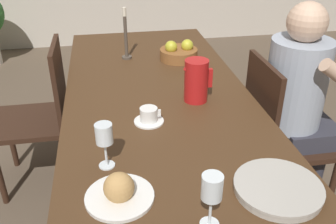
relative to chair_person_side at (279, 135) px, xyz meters
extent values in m
plane|color=brown|center=(-0.64, 0.10, -0.48)|extent=(20.00, 20.00, 0.00)
cube|color=#472D19|center=(-0.64, 0.10, 0.24)|extent=(0.90, 2.03, 0.03)
cylinder|color=brown|center=(-1.03, 1.06, -0.12)|extent=(0.07, 0.07, 0.71)
cylinder|color=brown|center=(-0.25, 1.06, -0.12)|extent=(0.07, 0.07, 0.71)
cylinder|color=#331E14|center=(0.26, 0.19, -0.27)|extent=(0.04, 0.04, 0.41)
cylinder|color=#331E14|center=(0.26, -0.18, -0.27)|extent=(0.04, 0.04, 0.41)
cylinder|color=#331E14|center=(-0.11, 0.18, -0.27)|extent=(0.04, 0.04, 0.41)
cylinder|color=#331E14|center=(-0.11, -0.18, -0.27)|extent=(0.04, 0.04, 0.41)
cube|color=#331E14|center=(0.07, 0.00, -0.05)|extent=(0.42, 0.42, 0.03)
cube|color=#331E14|center=(-0.12, 0.00, 0.19)|extent=(0.03, 0.39, 0.45)
cylinder|color=#331E14|center=(-1.53, 0.64, -0.27)|extent=(0.04, 0.04, 0.41)
cylinder|color=#331E14|center=(-1.16, 0.27, -0.27)|extent=(0.04, 0.04, 0.41)
cylinder|color=#331E14|center=(-1.16, 0.64, -0.27)|extent=(0.04, 0.04, 0.41)
cube|color=#331E14|center=(-1.35, 0.46, -0.05)|extent=(0.42, 0.42, 0.03)
cube|color=#331E14|center=(-1.15, 0.46, 0.19)|extent=(0.03, 0.39, 0.45)
cylinder|color=#33333D|center=(0.22, 0.09, -0.26)|extent=(0.09, 0.09, 0.44)
cylinder|color=#33333D|center=(0.22, -0.07, -0.26)|extent=(0.09, 0.09, 0.44)
cube|color=#33333D|center=(0.14, 0.01, 0.01)|extent=(0.30, 0.34, 0.11)
cylinder|color=#9EA8B7|center=(0.05, 0.01, 0.29)|extent=(0.30, 0.30, 0.46)
sphere|color=#D6AD8E|center=(0.05, 0.01, 0.60)|extent=(0.19, 0.19, 0.19)
cylinder|color=red|center=(-0.47, -0.02, 0.36)|extent=(0.11, 0.11, 0.20)
cube|color=red|center=(-0.41, -0.02, 0.37)|extent=(0.02, 0.02, 0.09)
cone|color=red|center=(-0.52, -0.02, 0.44)|extent=(0.04, 0.04, 0.04)
cylinder|color=white|center=(-0.91, -0.46, 0.26)|extent=(0.06, 0.06, 0.00)
cylinder|color=white|center=(-0.91, -0.46, 0.31)|extent=(0.01, 0.01, 0.09)
cylinder|color=white|center=(-0.91, -0.46, 0.40)|extent=(0.06, 0.06, 0.07)
cylinder|color=white|center=(-0.62, -0.80, 0.26)|extent=(0.06, 0.06, 0.00)
cylinder|color=white|center=(-0.62, -0.80, 0.31)|extent=(0.01, 0.01, 0.10)
cylinder|color=white|center=(-0.62, -0.80, 0.40)|extent=(0.06, 0.06, 0.08)
cylinder|color=red|center=(-0.62, -0.80, 0.38)|extent=(0.05, 0.05, 0.04)
cylinder|color=white|center=(-0.72, -0.18, 0.26)|extent=(0.13, 0.13, 0.01)
cylinder|color=white|center=(-0.72, -0.18, 0.30)|extent=(0.08, 0.08, 0.06)
cube|color=white|center=(-0.67, -0.18, 0.30)|extent=(0.01, 0.01, 0.03)
cylinder|color=#B7B2A8|center=(-0.37, -0.70, 0.27)|extent=(0.28, 0.28, 0.02)
cylinder|color=#B7B2A8|center=(-0.37, -0.70, 0.28)|extent=(0.29, 0.29, 0.01)
cylinder|color=white|center=(-0.87, -0.64, 0.27)|extent=(0.22, 0.22, 0.01)
sphere|color=tan|center=(-0.87, -0.64, 0.30)|extent=(0.10, 0.10, 0.10)
cylinder|color=brown|center=(-0.44, 0.52, 0.29)|extent=(0.22, 0.22, 0.06)
sphere|color=gold|center=(-0.39, 0.52, 0.34)|extent=(0.07, 0.07, 0.07)
sphere|color=gold|center=(-0.49, 0.51, 0.34)|extent=(0.07, 0.07, 0.07)
cylinder|color=#4C4238|center=(-0.75, 0.59, 0.27)|extent=(0.06, 0.06, 0.01)
cylinder|color=#4C4238|center=(-0.75, 0.59, 0.40)|extent=(0.02, 0.02, 0.24)
cylinder|color=beige|center=(-0.75, 0.59, 0.54)|extent=(0.02, 0.02, 0.05)
camera|label=1|loc=(-0.88, -1.56, 1.08)|focal=40.00mm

